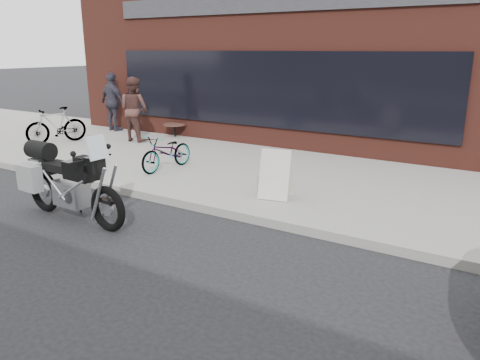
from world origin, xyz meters
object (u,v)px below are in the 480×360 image
object	(u,v)px
cafe_patron_left	(134,109)
cafe_table	(175,125)
bicycle_rear	(56,125)
cafe_patron_right	(113,102)
bicycle_front	(167,152)
sandwich_sign	(276,174)
motorcycle	(65,182)

from	to	relation	value
cafe_patron_left	cafe_table	bearing A→B (deg)	-116.16
bicycle_rear	cafe_patron_right	xyz separation A→B (m)	(-0.17, 2.35, 0.43)
cafe_patron_left	cafe_patron_right	xyz separation A→B (m)	(-1.83, 0.91, 0.02)
bicycle_front	cafe_table	xyz separation A→B (m)	(-2.45, 3.22, -0.04)
sandwich_sign	cafe_patron_left	xyz separation A→B (m)	(-6.01, 2.61, 0.48)
bicycle_rear	cafe_patron_right	distance (m)	2.39
sandwich_sign	cafe_table	bearing A→B (deg)	133.78
bicycle_rear	sandwich_sign	world-z (taller)	bicycle_rear
bicycle_front	cafe_patron_left	xyz separation A→B (m)	(-3.01, 2.11, 0.52)
motorcycle	cafe_table	world-z (taller)	motorcycle
cafe_table	sandwich_sign	bearing A→B (deg)	-34.34
bicycle_front	cafe_patron_right	bearing A→B (deg)	150.78
motorcycle	cafe_table	distance (m)	6.84
bicycle_rear	cafe_patron_left	distance (m)	2.24
bicycle_rear	cafe_table	xyz separation A→B (m)	(2.22, 2.55, -0.14)
motorcycle	sandwich_sign	distance (m)	3.61
bicycle_rear	cafe_patron_left	bearing A→B (deg)	62.57
bicycle_front	cafe_patron_right	distance (m)	5.73
sandwich_sign	cafe_table	xyz separation A→B (m)	(-5.45, 3.72, -0.08)
cafe_patron_right	cafe_table	bearing A→B (deg)	-167.20
motorcycle	bicycle_rear	world-z (taller)	motorcycle
bicycle_front	sandwich_sign	bearing A→B (deg)	-6.80
bicycle_front	bicycle_rear	distance (m)	4.73
motorcycle	cafe_patron_left	bearing A→B (deg)	125.97
sandwich_sign	cafe_table	size ratio (longest dim) A/B	1.28
motorcycle	cafe_table	bearing A→B (deg)	116.87
motorcycle	sandwich_sign	size ratio (longest dim) A/B	2.71
bicycle_rear	motorcycle	bearing A→B (deg)	-14.22
cafe_table	cafe_patron_right	world-z (taller)	cafe_patron_right
bicycle_rear	cafe_table	size ratio (longest dim) A/B	2.44
bicycle_front	cafe_table	distance (m)	4.05
sandwich_sign	cafe_patron_right	bearing A→B (deg)	143.92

